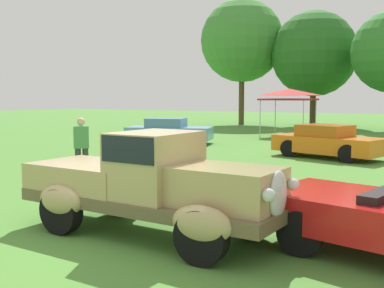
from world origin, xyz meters
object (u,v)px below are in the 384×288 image
feature_pickup_truck (151,183)px  show_car_skyblue (169,131)px  show_car_orange (327,142)px  spectator_by_row (82,146)px  canopy_tent_left_field (289,94)px

feature_pickup_truck → show_car_skyblue: bearing=121.6°
show_car_orange → spectator_by_row: spectator_by_row is taller
feature_pickup_truck → show_car_orange: feature_pickup_truck is taller
show_car_orange → spectator_by_row: 9.24m
show_car_orange → canopy_tent_left_field: (-4.34, 8.54, 1.82)m
feature_pickup_truck → show_car_skyblue: size_ratio=1.07×
feature_pickup_truck → show_car_skyblue: (-8.02, 13.01, -0.27)m
show_car_skyblue → spectator_by_row: spectator_by_row is taller
show_car_skyblue → show_car_orange: same height
feature_pickup_truck → show_car_orange: size_ratio=1.09×
show_car_orange → canopy_tent_left_field: bearing=116.9°
feature_pickup_truck → show_car_orange: bearing=90.0°
canopy_tent_left_field → show_car_skyblue: bearing=-118.1°
spectator_by_row → canopy_tent_left_field: canopy_tent_left_field is taller
show_car_skyblue → spectator_by_row: bearing=-70.8°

